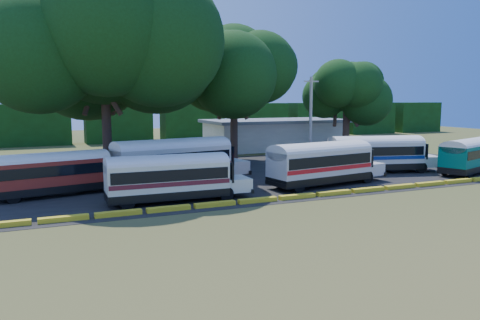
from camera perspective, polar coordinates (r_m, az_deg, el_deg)
name	(u,v)px	position (r m, az deg, el deg)	size (l,w,h in m)	color
ground	(243,208)	(29.47, 0.35, -5.86)	(160.00, 160.00, 0.00)	#334617
asphalt_strip	(198,177)	(40.82, -5.17, -2.11)	(64.00, 24.00, 0.02)	black
curb	(237,202)	(30.33, -0.41, -5.18)	(53.70, 0.45, 0.30)	yellow
terminal_building	(275,134)	(63.72, 4.29, 3.19)	(19.00, 9.00, 4.00)	silver
treeline_backdrop	(118,123)	(75.23, -14.60, 4.37)	(130.00, 4.00, 6.00)	black
bus_red	(55,171)	(35.27, -21.63, -1.23)	(9.70, 4.24, 3.10)	black
bus_cream_west	(171,175)	(31.08, -8.46, -1.86)	(9.74, 2.65, 3.18)	black
bus_cream_east	(175,159)	(37.11, -7.91, 0.13)	(11.57, 4.68, 3.70)	black
bus_white_red	(322,161)	(37.01, 10.01, -0.15)	(10.79, 4.17, 3.46)	black
bus_white_blue	(378,152)	(44.93, 16.44, 0.96)	(10.69, 4.94, 3.41)	black
bus_teal	(472,153)	(47.57, 26.42, 0.74)	(10.06, 5.48, 3.23)	black
tree_west	(103,38)	(43.00, -16.32, 14.09)	(15.64, 15.64, 17.71)	#39261C
tree_center	(234,64)	(50.07, -0.75, 11.63)	(11.13, 11.13, 14.53)	#39261C
tree_east	(347,88)	(57.47, 12.94, 8.49)	(7.75, 7.75, 10.90)	#39261C
utility_pole	(311,122)	(45.82, 8.59, 4.60)	(1.60, 0.30, 8.88)	gray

